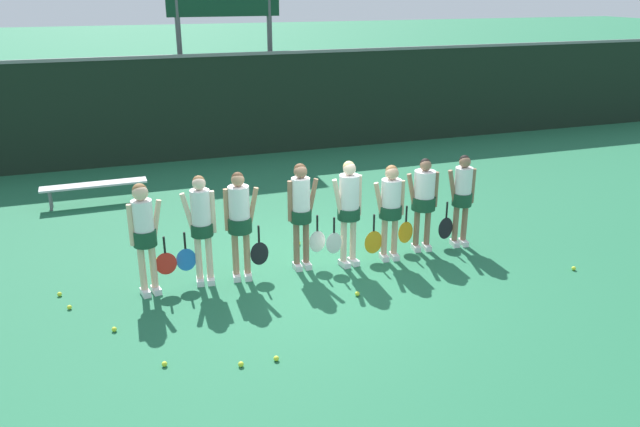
# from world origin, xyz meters

# --- Properties ---
(ground_plane) EXTENTS (140.00, 140.00, 0.00)m
(ground_plane) POSITION_xyz_m (0.00, 0.00, 0.00)
(ground_plane) COLOR #216642
(fence_windscreen) EXTENTS (60.00, 0.08, 2.72)m
(fence_windscreen) POSITION_xyz_m (0.00, 7.39, 1.37)
(fence_windscreen) COLOR black
(fence_windscreen) RESTS_ON ground_plane
(scoreboard) EXTENTS (3.02, 0.15, 4.98)m
(scoreboard) POSITION_xyz_m (0.27, 8.49, 3.81)
(scoreboard) COLOR #515156
(scoreboard) RESTS_ON ground_plane
(bench_courtside) EXTENTS (2.14, 0.41, 0.44)m
(bench_courtside) POSITION_xyz_m (-3.42, 4.50, 0.39)
(bench_courtside) COLOR #B2B2B7
(bench_courtside) RESTS_ON ground_plane
(player_0) EXTENTS (0.64, 0.34, 1.71)m
(player_0) POSITION_xyz_m (-2.69, -0.06, 1.02)
(player_0) COLOR beige
(player_0) RESTS_ON ground_plane
(player_1) EXTENTS (0.63, 0.34, 1.72)m
(player_1) POSITION_xyz_m (-1.87, 0.02, 1.00)
(player_1) COLOR beige
(player_1) RESTS_ON ground_plane
(player_2) EXTENTS (0.65, 0.37, 1.73)m
(player_2) POSITION_xyz_m (-1.28, -0.02, 1.02)
(player_2) COLOR tan
(player_2) RESTS_ON ground_plane
(player_3) EXTENTS (0.62, 0.34, 1.75)m
(player_3) POSITION_xyz_m (-0.29, 0.05, 1.03)
(player_3) COLOR #8C664C
(player_3) RESTS_ON ground_plane
(player_4) EXTENTS (0.63, 0.37, 1.76)m
(player_4) POSITION_xyz_m (0.46, -0.09, 1.04)
(player_4) COLOR beige
(player_4) RESTS_ON ground_plane
(player_5) EXTENTS (0.67, 0.38, 1.62)m
(player_5) POSITION_xyz_m (1.20, -0.09, 0.96)
(player_5) COLOR tan
(player_5) RESTS_ON ground_plane
(player_6) EXTENTS (0.68, 0.41, 1.63)m
(player_6) POSITION_xyz_m (1.90, 0.09, 0.96)
(player_6) COLOR #8C664C
(player_6) RESTS_ON ground_plane
(player_7) EXTENTS (0.62, 0.34, 1.63)m
(player_7) POSITION_xyz_m (2.62, 0.05, 0.95)
(player_7) COLOR #8C664C
(player_7) RESTS_ON ground_plane
(tennis_ball_0) EXTENTS (0.07, 0.07, 0.07)m
(tennis_ball_0) POSITION_xyz_m (-2.71, -2.09, 0.03)
(tennis_ball_0) COLOR #CCE033
(tennis_ball_0) RESTS_ON ground_plane
(tennis_ball_1) EXTENTS (0.07, 0.07, 0.07)m
(tennis_ball_1) POSITION_xyz_m (-3.98, 0.28, 0.03)
(tennis_ball_1) COLOR #CCE033
(tennis_ball_1) RESTS_ON ground_plane
(tennis_ball_2) EXTENTS (0.07, 0.07, 0.07)m
(tennis_ball_2) POSITION_xyz_m (-0.06, 0.96, 0.04)
(tennis_ball_2) COLOR #CCE033
(tennis_ball_2) RESTS_ON ground_plane
(tennis_ball_3) EXTENTS (0.07, 0.07, 0.07)m
(tennis_ball_3) POSITION_xyz_m (-3.25, -1.04, 0.03)
(tennis_ball_3) COLOR #CCE033
(tennis_ball_3) RESTS_ON ground_plane
(tennis_ball_4) EXTENTS (0.07, 0.07, 0.07)m
(tennis_ball_4) POSITION_xyz_m (0.19, -1.17, 0.03)
(tennis_ball_4) COLOR #CCE033
(tennis_ball_4) RESTS_ON ground_plane
(tennis_ball_5) EXTENTS (0.07, 0.07, 0.07)m
(tennis_ball_5) POSITION_xyz_m (-1.40, -2.42, 0.03)
(tennis_ball_5) COLOR #CCE033
(tennis_ball_5) RESTS_ON ground_plane
(tennis_ball_6) EXTENTS (0.07, 0.07, 0.07)m
(tennis_ball_6) POSITION_xyz_m (-2.52, 1.06, 0.04)
(tennis_ball_6) COLOR #CCE033
(tennis_ball_6) RESTS_ON ground_plane
(tennis_ball_7) EXTENTS (0.07, 0.07, 0.07)m
(tennis_ball_7) POSITION_xyz_m (3.83, -1.50, 0.03)
(tennis_ball_7) COLOR #CCE033
(tennis_ball_7) RESTS_ON ground_plane
(tennis_ball_8) EXTENTS (0.07, 0.07, 0.07)m
(tennis_ball_8) POSITION_xyz_m (-3.83, -0.20, 0.03)
(tennis_ball_8) COLOR #CCE033
(tennis_ball_8) RESTS_ON ground_plane
(tennis_ball_9) EXTENTS (0.07, 0.07, 0.07)m
(tennis_ball_9) POSITION_xyz_m (0.44, 1.21, 0.03)
(tennis_ball_9) COLOR #CCE033
(tennis_ball_9) RESTS_ON ground_plane
(tennis_ball_10) EXTENTS (0.07, 0.07, 0.07)m
(tennis_ball_10) POSITION_xyz_m (-1.84, -2.40, 0.03)
(tennis_ball_10) COLOR #CCE033
(tennis_ball_10) RESTS_ON ground_plane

